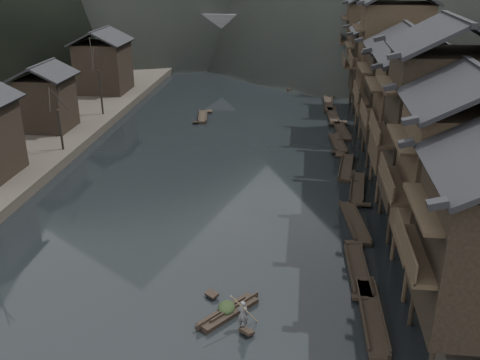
# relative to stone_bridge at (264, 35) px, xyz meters

# --- Properties ---
(water) EXTENTS (300.00, 300.00, 0.00)m
(water) POSITION_rel_stone_bridge_xyz_m (0.00, -72.00, -5.11)
(water) COLOR black
(water) RESTS_ON ground
(left_bank) EXTENTS (40.00, 200.00, 1.20)m
(left_bank) POSITION_rel_stone_bridge_xyz_m (-35.00, -32.00, -4.51)
(left_bank) COLOR #2D2823
(left_bank) RESTS_ON ground
(stilt_houses) EXTENTS (9.00, 67.60, 16.80)m
(stilt_houses) POSITION_rel_stone_bridge_xyz_m (17.28, -52.31, 3.81)
(stilt_houses) COLOR black
(stilt_houses) RESTS_ON ground
(left_houses) EXTENTS (8.10, 53.20, 8.73)m
(left_houses) POSITION_rel_stone_bridge_xyz_m (-20.50, -51.88, 0.55)
(left_houses) COLOR black
(left_houses) RESTS_ON left_bank
(bare_trees) EXTENTS (3.88, 44.99, 7.76)m
(bare_trees) POSITION_rel_stone_bridge_xyz_m (-17.00, -60.55, 1.41)
(bare_trees) COLOR black
(bare_trees) RESTS_ON left_bank
(moored_sampans) EXTENTS (3.16, 66.91, 0.47)m
(moored_sampans) POSITION_rel_stone_bridge_xyz_m (11.94, -47.75, -4.91)
(moored_sampans) COLOR black
(moored_sampans) RESTS_ON water
(midriver_boats) EXTENTS (12.48, 24.26, 0.45)m
(midriver_boats) POSITION_rel_stone_bridge_xyz_m (0.91, -29.14, -4.91)
(midriver_boats) COLOR black
(midriver_boats) RESTS_ON water
(stone_bridge) EXTENTS (40.00, 6.00, 9.00)m
(stone_bridge) POSITION_rel_stone_bridge_xyz_m (0.00, 0.00, 0.00)
(stone_bridge) COLOR #4C4C4F
(stone_bridge) RESTS_ON ground
(hero_sampan) EXTENTS (3.39, 4.04, 0.43)m
(hero_sampan) POSITION_rel_stone_bridge_xyz_m (3.96, -77.94, -4.91)
(hero_sampan) COLOR black
(hero_sampan) RESTS_ON water
(cargo_heap) EXTENTS (1.00, 1.30, 0.60)m
(cargo_heap) POSITION_rel_stone_bridge_xyz_m (3.83, -77.78, -4.38)
(cargo_heap) COLOR black
(cargo_heap) RESTS_ON hero_sampan
(boatman) EXTENTS (0.64, 0.43, 1.72)m
(boatman) POSITION_rel_stone_bridge_xyz_m (4.93, -79.19, -3.82)
(boatman) COLOR #535355
(boatman) RESTS_ON hero_sampan
(bamboo_pole) EXTENTS (1.46, 2.29, 3.44)m
(bamboo_pole) POSITION_rel_stone_bridge_xyz_m (5.13, -79.19, -1.24)
(bamboo_pole) COLOR #8C7A51
(bamboo_pole) RESTS_ON boatman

